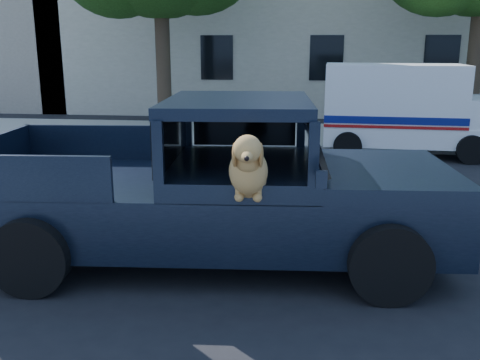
{
  "coord_description": "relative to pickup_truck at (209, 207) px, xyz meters",
  "views": [
    {
      "loc": [
        0.28,
        -6.48,
        2.7
      ],
      "look_at": [
        -0.45,
        -0.49,
        1.16
      ],
      "focal_mm": 40.0,
      "sensor_mm": 36.0,
      "label": 1
    }
  ],
  "objects": [
    {
      "name": "ground",
      "position": [
        0.89,
        0.12,
        -0.7
      ],
      "size": [
        120.0,
        120.0,
        0.0
      ],
      "primitive_type": "plane",
      "color": "black",
      "rests_on": "ground"
    },
    {
      "name": "far_sidewalk",
      "position": [
        0.89,
        9.32,
        -0.62
      ],
      "size": [
        60.0,
        4.0,
        0.15
      ],
      "primitive_type": "cube",
      "color": "gray",
      "rests_on": "ground"
    },
    {
      "name": "lane_stripes",
      "position": [
        2.89,
        3.52,
        -0.69
      ],
      "size": [
        21.6,
        0.14,
        0.01
      ],
      "primitive_type": null,
      "color": "silver",
      "rests_on": "ground"
    },
    {
      "name": "pickup_truck",
      "position": [
        0.0,
        0.0,
        0.0
      ],
      "size": [
        5.9,
        3.08,
        2.06
      ],
      "rotation": [
        0.0,
        0.0,
        0.07
      ],
      "color": "black",
      "rests_on": "ground"
    },
    {
      "name": "mail_truck",
      "position": [
        3.59,
        7.25,
        0.27
      ],
      "size": [
        4.14,
        2.24,
        2.22
      ],
      "rotation": [
        0.0,
        0.0,
        -0.05
      ],
      "color": "silver",
      "rests_on": "ground"
    }
  ]
}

